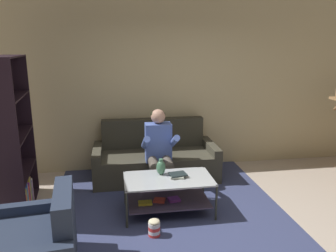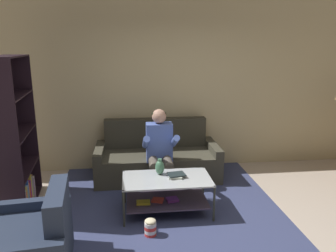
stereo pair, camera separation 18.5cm
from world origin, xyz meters
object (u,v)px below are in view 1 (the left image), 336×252
at_px(person_seated_center, 159,148).
at_px(coffee_table, 168,190).
at_px(vase, 161,167).
at_px(book_stack, 177,175).
at_px(popcorn_tub, 154,228).
at_px(bookshelf, 11,157).
at_px(couch, 155,159).
at_px(armchair, 27,252).

relative_size(person_seated_center, coffee_table, 1.08).
xyz_separation_m(coffee_table, vase, (-0.07, 0.14, 0.26)).
xyz_separation_m(book_stack, popcorn_tub, (-0.36, -0.53, -0.39)).
distance_m(book_stack, bookshelf, 2.11).
relative_size(person_seated_center, popcorn_tub, 5.83).
relative_size(couch, popcorn_tub, 9.46).
xyz_separation_m(armchair, popcorn_tub, (1.21, 0.51, -0.18)).
xyz_separation_m(person_seated_center, bookshelf, (-1.92, -0.31, 0.08)).
height_order(couch, armchair, couch).
bearing_deg(popcorn_tub, bookshelf, 152.36).
relative_size(couch, bookshelf, 0.99).
height_order(coffee_table, book_stack, book_stack).
distance_m(coffee_table, vase, 0.30).
relative_size(book_stack, popcorn_tub, 1.15).
xyz_separation_m(person_seated_center, armchair, (-1.43, -1.71, -0.37)).
distance_m(vase, book_stack, 0.24).
bearing_deg(coffee_table, vase, 115.73).
distance_m(person_seated_center, bookshelf, 1.95).
relative_size(bookshelf, armchair, 1.90).
relative_size(vase, bookshelf, 0.11).
bearing_deg(book_stack, vase, 147.85).
bearing_deg(couch, coffee_table, -89.25).
height_order(person_seated_center, armchair, person_seated_center).
bearing_deg(person_seated_center, vase, -95.41).
relative_size(couch, coffee_table, 1.76).
xyz_separation_m(book_stack, armchair, (-1.58, -1.04, -0.21)).
relative_size(armchair, popcorn_tub, 5.03).
relative_size(person_seated_center, vase, 5.72).
relative_size(book_stack, bookshelf, 0.12).
xyz_separation_m(couch, person_seated_center, (-0.00, -0.52, 0.36)).
height_order(vase, bookshelf, bookshelf).
distance_m(couch, book_stack, 1.22).
height_order(coffee_table, popcorn_tub, coffee_table).
bearing_deg(person_seated_center, popcorn_tub, -100.43).
distance_m(vase, popcorn_tub, 0.82).
xyz_separation_m(vase, armchair, (-1.38, -1.16, -0.29)).
bearing_deg(book_stack, person_seated_center, 102.01).
bearing_deg(bookshelf, vase, -7.20).
distance_m(person_seated_center, coffee_table, 0.77).
relative_size(couch, book_stack, 8.21).
bearing_deg(couch, popcorn_tub, -97.30).
distance_m(couch, person_seated_center, 0.63).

